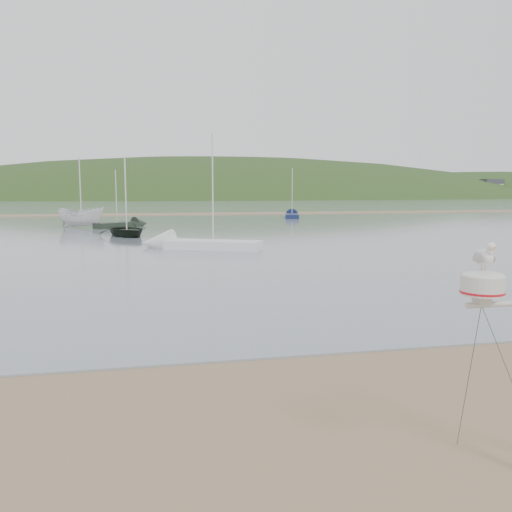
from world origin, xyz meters
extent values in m
plane|color=#7D6448|center=(0.00, 0.00, 0.00)|extent=(560.00, 560.00, 0.00)
cube|color=slate|center=(0.00, 132.00, 0.02)|extent=(560.00, 256.00, 0.04)
cube|color=#7D6448|center=(0.00, 70.00, 0.07)|extent=(560.00, 7.00, 0.07)
ellipsoid|color=#203716|center=(40.00, 235.00, -22.00)|extent=(400.00, 180.00, 80.00)
ellipsoid|color=#203716|center=(180.00, 235.00, -15.40)|extent=(300.00, 135.00, 56.00)
cube|color=beige|center=(-36.00, 196.00, 4.00)|extent=(8.40, 6.30, 8.00)
cube|color=beige|center=(-10.00, 196.00, 4.00)|extent=(8.40, 6.30, 8.00)
cube|color=beige|center=(16.00, 196.00, 4.00)|extent=(8.40, 6.30, 8.00)
cube|color=beige|center=(42.00, 196.00, 4.00)|extent=(8.40, 6.30, 8.00)
cube|color=beige|center=(68.00, 196.00, 4.00)|extent=(8.40, 6.30, 8.00)
cube|color=beige|center=(94.00, 196.00, 4.00)|extent=(8.40, 6.30, 8.00)
cube|color=beige|center=(120.00, 196.00, 4.00)|extent=(8.40, 6.30, 8.00)
cube|color=beige|center=(146.00, 196.00, 4.00)|extent=(8.40, 6.30, 8.00)
cube|color=beige|center=(4.13, -1.17, 2.23)|extent=(0.15, 0.15, 0.08)
cylinder|color=silver|center=(4.13, -1.17, 2.37)|extent=(0.47, 0.47, 0.21)
cylinder|color=red|center=(4.13, -1.17, 2.30)|extent=(0.48, 0.48, 0.02)
ellipsoid|color=silver|center=(4.13, -1.17, 2.48)|extent=(0.47, 0.47, 0.13)
cylinder|color=tan|center=(4.11, -1.17, 2.57)|extent=(0.01, 0.01, 0.07)
cylinder|color=tan|center=(4.15, -1.17, 2.57)|extent=(0.01, 0.01, 0.07)
ellipsoid|color=white|center=(4.13, -1.17, 2.68)|extent=(0.16, 0.25, 0.19)
ellipsoid|color=#ADAFB6|center=(4.06, -1.17, 2.69)|extent=(0.05, 0.20, 0.12)
ellipsoid|color=#ADAFB6|center=(4.20, -1.17, 2.69)|extent=(0.05, 0.20, 0.12)
cone|color=white|center=(4.13, -1.03, 2.66)|extent=(0.08, 0.08, 0.08)
ellipsoid|color=white|center=(4.13, -1.26, 2.76)|extent=(0.08, 0.08, 0.11)
sphere|color=white|center=(4.13, -1.28, 2.81)|extent=(0.09, 0.09, 0.09)
cone|color=gold|center=(4.13, -1.33, 2.81)|extent=(0.02, 0.05, 0.02)
imported|color=black|center=(-0.30, 34.38, 2.27)|extent=(3.30, 2.03, 4.46)
imported|color=silver|center=(-4.44, 44.75, 2.50)|extent=(2.60, 2.59, 4.92)
cube|color=#131D45|center=(18.87, 56.97, 0.29)|extent=(2.90, 5.24, 0.50)
cone|color=#131D45|center=(19.74, 60.04, 0.29)|extent=(2.01, 2.12, 1.60)
cylinder|color=beige|center=(18.87, 56.97, 3.29)|extent=(0.08, 0.08, 5.50)
cube|color=silver|center=(4.69, 24.34, 0.29)|extent=(5.70, 3.96, 0.50)
cone|color=silver|center=(1.53, 25.87, 0.29)|extent=(2.49, 2.41, 1.75)
cylinder|color=beige|center=(4.69, 24.34, 3.56)|extent=(0.08, 0.08, 6.03)
cube|color=black|center=(-1.31, 43.86, 0.29)|extent=(4.15, 3.69, 0.50)
cone|color=black|center=(0.81, 45.54, 0.29)|extent=(2.00, 1.98, 1.35)
cylinder|color=beige|center=(-1.31, 43.86, 2.87)|extent=(0.08, 0.08, 4.65)
camera|label=1|loc=(0.44, -6.34, 3.41)|focal=38.00mm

